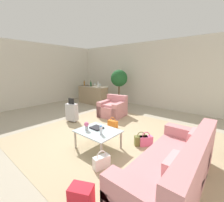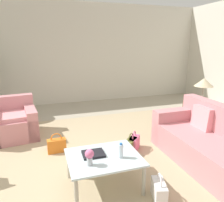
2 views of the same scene
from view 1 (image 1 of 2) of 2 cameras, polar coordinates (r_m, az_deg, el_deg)
name	(u,v)px [view 1 (image 1 of 2)]	position (r m, az deg, el deg)	size (l,w,h in m)	color
ground_plane	(101,136)	(4.31, -4.29, -13.21)	(12.00, 12.00, 0.00)	#A89E89
wall_back	(161,75)	(7.37, 18.32, 9.30)	(10.24, 0.12, 3.10)	beige
wall_left	(23,75)	(8.27, -30.88, 8.46)	(0.12, 8.00, 3.10)	beige
area_rug	(122,140)	(4.10, 3.97, -14.55)	(5.20, 4.40, 0.01)	tan
couch	(176,171)	(2.72, 23.26, -23.26)	(0.89, 2.23, 0.91)	#C67F84
armchair	(113,109)	(5.95, 0.52, -2.96)	(0.99, 1.02, 0.80)	#C67F84
coffee_table	(98,133)	(3.57, -5.38, -11.98)	(0.95, 0.77, 0.44)	silver
water_bottle	(101,130)	(3.32, -4.19, -11.11)	(0.06, 0.06, 0.20)	silver
coffee_table_book	(97,128)	(3.67, -5.84, -10.09)	(0.29, 0.24, 0.03)	black
flower_vase	(86,125)	(3.56, -9.70, -9.08)	(0.11, 0.11, 0.21)	#B2B7BC
bar_console	(93,95)	(8.05, -7.36, 2.41)	(1.77, 0.57, 0.95)	#937F60
wine_glass_leftmost	(85,83)	(8.43, -10.22, 6.65)	(0.08, 0.08, 0.15)	silver
wine_glass_left_of_centre	(90,84)	(8.14, -8.28, 6.52)	(0.08, 0.08, 0.15)	silver
wine_glass_right_of_centre	(95,84)	(7.82, -6.53, 6.33)	(0.08, 0.08, 0.15)	silver
wine_glass_rightmost	(100,85)	(7.51, -4.58, 6.13)	(0.08, 0.08, 0.15)	silver
wine_bottle_amber	(84,83)	(8.30, -10.51, 6.61)	(0.07, 0.07, 0.30)	brown
wine_bottle_green	(91,84)	(7.90, -8.05, 6.42)	(0.07, 0.07, 0.30)	#194C23
wine_bottle_clear	(98,85)	(7.52, -5.30, 6.20)	(0.07, 0.07, 0.30)	silver
suitcase_silver	(72,112)	(5.46, -15.05, -4.05)	(0.44, 0.31, 0.85)	#B7B7BC
handbag_olive	(141,140)	(3.86, 10.99, -14.51)	(0.33, 0.32, 0.36)	olive
handbag_white	(102,162)	(3.06, -4.00, -22.06)	(0.23, 0.35, 0.36)	white
handbag_pink	(146,141)	(3.87, 12.73, -14.49)	(0.31, 0.34, 0.36)	pink
handbag_orange	(113,124)	(4.80, 0.27, -8.76)	(0.32, 0.15, 0.36)	orange
backpack_red	(82,200)	(2.35, -11.42, -33.01)	(0.36, 0.34, 0.40)	red
potted_ficus	(119,81)	(7.53, 2.71, 7.52)	(0.83, 0.83, 1.80)	#84664C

